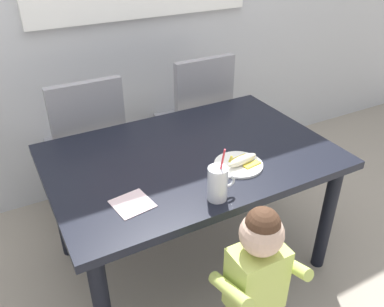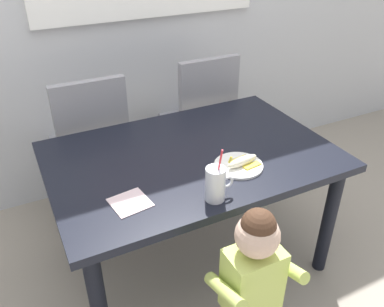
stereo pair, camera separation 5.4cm
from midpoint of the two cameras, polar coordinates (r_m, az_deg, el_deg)
ground_plane at (r=2.42m, az=-0.79°, el=-14.60°), size 24.00×24.00×0.00m
dining_table at (r=2.02m, az=-0.91°, el=-2.18°), size 1.40×0.94×0.72m
dining_chair_left at (r=2.52m, az=-15.35°, el=1.71°), size 0.44×0.44×0.96m
dining_chair_right at (r=2.80m, az=-0.01°, el=5.87°), size 0.44×0.44×0.96m
toddler_standing at (r=1.65m, az=8.35°, el=-16.46°), size 0.33×0.24×0.84m
milk_cup at (r=1.63m, az=2.75°, el=-4.55°), size 0.13×0.08×0.25m
snack_plate at (r=1.88m, az=5.83°, el=-1.60°), size 0.23×0.23×0.01m
peeled_banana at (r=1.87m, az=6.45°, el=-0.97°), size 0.17×0.12×0.07m
paper_napkin at (r=1.66m, az=-9.47°, el=-7.11°), size 0.17×0.17×0.00m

